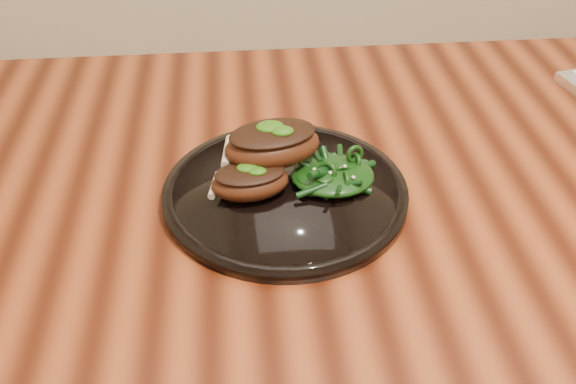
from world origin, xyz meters
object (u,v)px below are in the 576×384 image
object	(u,v)px
greens_heap	(333,171)
plate	(285,192)
desk	(503,221)
lamb_chop_front	(250,181)

from	to	relation	value
greens_heap	plate	bearing A→B (deg)	-174.81
desk	greens_heap	distance (m)	0.27
desk	greens_heap	bearing A→B (deg)	-174.49
desk	plate	xyz separation A→B (m)	(-0.30, -0.03, 0.09)
lamb_chop_front	greens_heap	xyz separation A→B (m)	(0.10, 0.02, -0.00)
plate	greens_heap	xyz separation A→B (m)	(0.06, 0.01, 0.02)
plate	lamb_chop_front	size ratio (longest dim) A/B	2.95
desk	lamb_chop_front	distance (m)	0.37
lamb_chop_front	greens_heap	bearing A→B (deg)	8.85
lamb_chop_front	greens_heap	distance (m)	0.10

